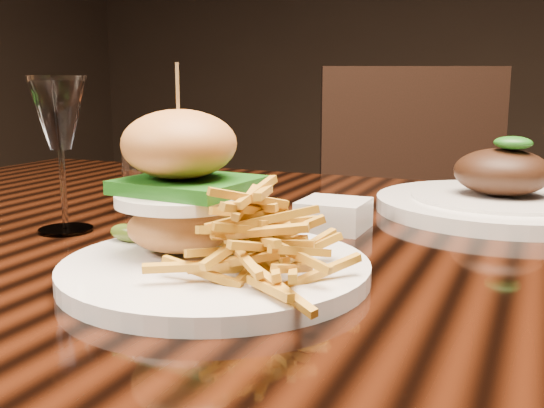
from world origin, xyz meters
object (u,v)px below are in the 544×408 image
at_px(dining_table, 359,313).
at_px(wine_glass, 59,119).
at_px(far_dish, 500,198).
at_px(chair_far, 419,240).
at_px(burger_plate, 212,222).

height_order(dining_table, wine_glass, wine_glass).
distance_m(far_dish, chair_far, 0.74).
distance_m(dining_table, burger_plate, 0.22).
relative_size(burger_plate, far_dish, 0.84).
xyz_separation_m(far_dish, chair_far, (-0.22, 0.66, -0.23)).
bearing_deg(burger_plate, wine_glass, 178.29).
height_order(burger_plate, wine_glass, burger_plate).
bearing_deg(far_dish, wine_glass, -145.09).
height_order(dining_table, chair_far, chair_far).
relative_size(dining_table, far_dish, 5.17).
relative_size(burger_plate, wine_glass, 1.54).
bearing_deg(far_dish, dining_table, -118.51).
relative_size(dining_table, chair_far, 1.68).
bearing_deg(dining_table, far_dish, 61.49).
xyz_separation_m(dining_table, chair_far, (-0.10, 0.88, -0.13)).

